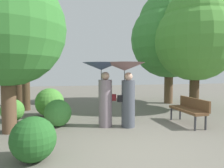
{
  "coord_description": "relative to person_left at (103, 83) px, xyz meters",
  "views": [
    {
      "loc": [
        -1.6,
        -4.12,
        1.69
      ],
      "look_at": [
        0.0,
        2.52,
        1.26
      ],
      "focal_mm": 33.45,
      "sensor_mm": 36.0,
      "label": 1
    }
  ],
  "objects": [
    {
      "name": "bush_far_side",
      "position": [
        -1.34,
        0.36,
        -0.91
      ],
      "size": [
        0.82,
        0.82,
        0.82
      ],
      "primitive_type": "sphere",
      "color": "#428C3D",
      "rests_on": "ground"
    },
    {
      "name": "person_left",
      "position": [
        0.0,
        0.0,
        0.0
      ],
      "size": [
        1.12,
        1.12,
        1.94
      ],
      "rotation": [
        0.0,
        0.0,
        1.61
      ],
      "color": "gray",
      "rests_on": "ground"
    },
    {
      "name": "bush_path_right",
      "position": [
        -1.66,
        1.87,
        -0.79
      ],
      "size": [
        1.05,
        1.05,
        1.05
      ],
      "primitive_type": "sphere",
      "color": "#4C9338",
      "rests_on": "ground"
    },
    {
      "name": "park_bench",
      "position": [
        2.7,
        -0.37,
        -0.81
      ],
      "size": [
        0.5,
        1.5,
        0.83
      ],
      "rotation": [
        0.0,
        0.0,
        -1.58
      ],
      "color": "#38383D",
      "rests_on": "ground"
    },
    {
      "name": "tree_mid_right",
      "position": [
        4.23,
        3.76,
        2.29
      ],
      "size": [
        3.96,
        3.96,
        5.79
      ],
      "color": "brown",
      "rests_on": "ground"
    },
    {
      "name": "bush_path_left",
      "position": [
        -2.83,
        1.33,
        -0.94
      ],
      "size": [
        0.76,
        0.76,
        0.76
      ],
      "primitive_type": "sphere",
      "color": "#4C9338",
      "rests_on": "ground"
    },
    {
      "name": "tree_near_right",
      "position": [
        4.32,
        1.71,
        1.92
      ],
      "size": [
        3.42,
        3.42,
        5.15
      ],
      "color": "#42301E",
      "rests_on": "ground"
    },
    {
      "name": "tree_mid_left",
      "position": [
        -3.24,
        4.7,
        2.05
      ],
      "size": [
        2.77,
        2.77,
        5.06
      ],
      "color": "#42301E",
      "rests_on": "ground"
    },
    {
      "name": "tree_near_left",
      "position": [
        -2.62,
        -0.02,
        1.76
      ],
      "size": [
        3.13,
        3.13,
        4.85
      ],
      "color": "brown",
      "rests_on": "ground"
    },
    {
      "name": "tree_far_back",
      "position": [
        -2.71,
        3.38,
        1.26
      ],
      "size": [
        1.98,
        1.98,
        3.82
      ],
      "color": "#4C3823",
      "rests_on": "ground"
    },
    {
      "name": "bush_behind_bench",
      "position": [
        -1.74,
        -2.1,
        -0.9
      ],
      "size": [
        0.85,
        0.85,
        0.85
      ],
      "primitive_type": "sphere",
      "color": "#235B23",
      "rests_on": "ground"
    },
    {
      "name": "person_right",
      "position": [
        0.65,
        -0.21,
        0.07
      ],
      "size": [
        1.23,
        1.23,
        1.94
      ],
      "rotation": [
        0.0,
        0.0,
        1.61
      ],
      "color": "#474C56",
      "rests_on": "ground"
    },
    {
      "name": "ground_plane",
      "position": [
        0.39,
        -2.02,
        -1.32
      ],
      "size": [
        40.0,
        40.0,
        0.0
      ],
      "primitive_type": "plane",
      "color": "#6B665B"
    }
  ]
}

